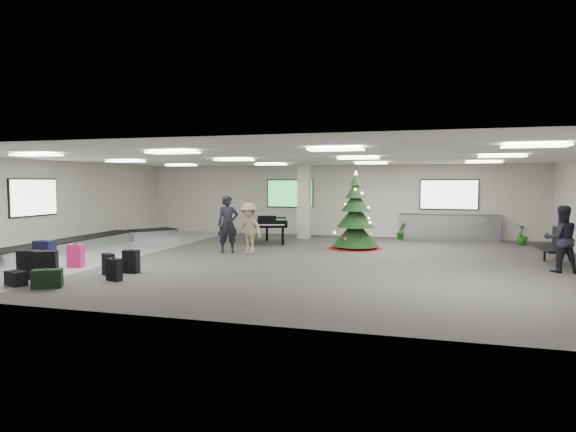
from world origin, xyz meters
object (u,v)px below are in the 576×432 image
(grand_piano, at_px, (267,223))
(potted_plant_left, at_px, (401,232))
(service_counter, at_px, (448,227))
(bench, at_px, (556,244))
(christmas_tree, at_px, (355,222))
(baggage_carousel, at_px, (81,244))
(potted_plant_right, at_px, (522,235))
(traveler_b, at_px, (249,228))
(traveler_bench, at_px, (561,239))
(pink_suitcase, at_px, (76,256))
(traveler_a, at_px, (228,224))

(grand_piano, distance_m, potted_plant_left, 5.71)
(service_counter, relative_size, bench, 2.36)
(service_counter, height_order, christmas_tree, christmas_tree)
(baggage_carousel, height_order, potted_plant_right, potted_plant_right)
(traveler_b, bearing_deg, grand_piano, 116.14)
(traveler_bench, distance_m, potted_plant_left, 7.74)
(pink_suitcase, relative_size, bench, 0.40)
(service_counter, bearing_deg, traveler_a, -141.62)
(service_counter, relative_size, traveler_a, 2.05)
(pink_suitcase, bearing_deg, service_counter, 34.44)
(service_counter, bearing_deg, potted_plant_right, -21.11)
(potted_plant_left, bearing_deg, christmas_tree, -115.43)
(bench, relative_size, potted_plant_right, 2.16)
(service_counter, relative_size, traveler_bench, 2.25)
(traveler_a, distance_m, traveler_bench, 10.05)
(pink_suitcase, relative_size, traveler_bench, 0.38)
(christmas_tree, bearing_deg, traveler_bench, -28.13)
(christmas_tree, xyz_separation_m, bench, (6.09, -1.95, -0.37))
(bench, relative_size, traveler_bench, 0.95)
(baggage_carousel, xyz_separation_m, potted_plant_right, (15.49, 5.71, 0.18))
(traveler_a, bearing_deg, traveler_b, -28.56)
(pink_suitcase, xyz_separation_m, traveler_a, (3.08, 3.81, 0.66))
(pink_suitcase, distance_m, bench, 13.85)
(service_counter, bearing_deg, traveler_b, -138.85)
(baggage_carousel, xyz_separation_m, christmas_tree, (9.41, 2.95, 0.77))
(traveler_a, bearing_deg, service_counter, 7.51)
(pink_suitcase, height_order, traveler_bench, traveler_bench)
(bench, bearing_deg, grand_piano, 164.07)
(traveler_bench, height_order, potted_plant_left, traveler_bench)
(pink_suitcase, relative_size, traveler_a, 0.34)
(traveler_a, xyz_separation_m, traveler_b, (0.74, 0.03, -0.12))
(christmas_tree, xyz_separation_m, grand_piano, (-3.60, 0.67, -0.16))
(bench, height_order, traveler_b, traveler_b)
(potted_plant_right, bearing_deg, potted_plant_left, 174.79)
(bench, bearing_deg, traveler_b, -179.64)
(christmas_tree, distance_m, traveler_a, 4.62)
(traveler_a, relative_size, traveler_bench, 1.10)
(service_counter, distance_m, potted_plant_left, 2.02)
(grand_piano, height_order, potted_plant_left, grand_piano)
(traveler_b, bearing_deg, traveler_a, -156.73)
(baggage_carousel, bearing_deg, potted_plant_right, 20.24)
(grand_piano, bearing_deg, potted_plant_right, -5.76)
(bench, xyz_separation_m, potted_plant_right, (-0.01, 4.71, -0.21))
(bench, bearing_deg, potted_plant_left, 130.98)
(baggage_carousel, bearing_deg, traveler_b, 7.60)
(pink_suitcase, bearing_deg, bench, 8.69)
(bench, bearing_deg, baggage_carousel, -177.10)
(grand_piano, height_order, traveler_bench, traveler_bench)
(grand_piano, bearing_deg, service_counter, 5.92)
(traveler_b, height_order, traveler_bench, traveler_bench)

